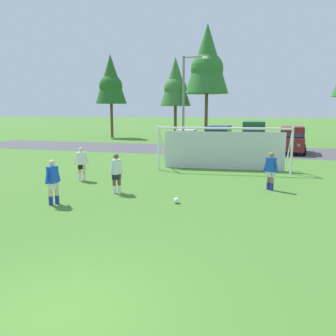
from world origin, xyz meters
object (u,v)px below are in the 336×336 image
object	(u,v)px
parked_car_slot_far_left	(186,139)
parked_car_slot_left	(218,138)
player_winger_left	(81,164)
player_defender_far	(271,171)
player_striker_near	(53,182)
player_winger_right	(116,173)
soccer_goal	(223,148)
street_lamp	(186,105)
parked_car_slot_center_left	(253,135)
soccer_ball	(177,200)
parked_car_slot_center	(292,140)

from	to	relation	value
parked_car_slot_far_left	parked_car_slot_left	bearing A→B (deg)	-29.64
player_winger_left	parked_car_slot_left	world-z (taller)	parked_car_slot_left
player_defender_far	player_striker_near	bearing A→B (deg)	-148.26
player_winger_right	parked_car_slot_left	world-z (taller)	parked_car_slot_left
soccer_goal	parked_car_slot_left	world-z (taller)	soccer_goal
parked_car_slot_far_left	player_defender_far	bearing A→B (deg)	-64.93
player_winger_left	parked_car_slot_far_left	distance (m)	16.71
street_lamp	soccer_goal	bearing A→B (deg)	-58.51
player_striker_near	parked_car_slot_center_left	world-z (taller)	parked_car_slot_center_left
parked_car_slot_left	street_lamp	distance (m)	4.93
parked_car_slot_far_left	parked_car_slot_left	size ratio (longest dim) A/B	0.91
player_winger_right	player_defender_far	bearing A→B (deg)	21.25
player_winger_left	parked_car_slot_center_left	distance (m)	17.92
player_winger_right	parked_car_slot_left	size ratio (longest dim) A/B	0.35
soccer_ball	player_winger_left	xyz separation A→B (m)	(-5.55, 2.81, 0.71)
player_striker_near	parked_car_slot_center_left	bearing A→B (deg)	73.55
soccer_goal	parked_car_slot_left	bearing A→B (deg)	99.78
soccer_ball	parked_car_slot_center	size ratio (longest dim) A/B	0.05
parked_car_slot_far_left	parked_car_slot_left	world-z (taller)	parked_car_slot_left
soccer_ball	street_lamp	distance (m)	14.88
player_defender_far	street_lamp	world-z (taller)	street_lamp
parked_car_slot_center_left	street_lamp	distance (m)	7.47
player_defender_far	player_winger_left	size ratio (longest dim) A/B	1.00
parked_car_slot_far_left	soccer_ball	bearing A→B (deg)	-77.58
parked_car_slot_center_left	parked_car_slot_center	size ratio (longest dim) A/B	1.03
player_winger_left	parked_car_slot_center	world-z (taller)	parked_car_slot_center
soccer_goal	parked_car_slot_far_left	size ratio (longest dim) A/B	1.77
parked_car_slot_far_left	soccer_goal	bearing A→B (deg)	-66.69
parked_car_slot_far_left	parked_car_slot_center_left	xyz separation A→B (m)	(6.11, -0.34, 0.47)
parked_car_slot_far_left	street_lamp	world-z (taller)	street_lamp
parked_car_slot_center	street_lamp	world-z (taller)	street_lamp
parked_car_slot_far_left	street_lamp	xyz separation A→B (m)	(1.23, -5.40, 2.99)
player_defender_far	player_winger_left	world-z (taller)	same
parked_car_slot_center_left	street_lamp	world-z (taller)	street_lamp
parked_car_slot_left	street_lamp	bearing A→B (deg)	-120.20
player_defender_far	parked_car_slot_center_left	size ratio (longest dim) A/B	0.33
player_winger_left	parked_car_slot_center	size ratio (longest dim) A/B	0.35
player_winger_left	parked_car_slot_center	xyz separation A→B (m)	(10.55, 15.06, 0.29)
player_winger_right	parked_car_slot_far_left	distance (m)	18.64
soccer_ball	parked_car_slot_center	xyz separation A→B (m)	(5.00, 17.87, 1.00)
player_striker_near	parked_car_slot_far_left	bearing A→B (deg)	90.13
soccer_goal	player_defender_far	distance (m)	5.46
soccer_goal	player_winger_right	distance (m)	7.93
parked_car_slot_center_left	player_winger_right	bearing A→B (deg)	-104.23
soccer_ball	parked_car_slot_center	world-z (taller)	parked_car_slot_center
player_winger_left	parked_car_slot_far_left	xyz separation A→B (m)	(1.26, 16.66, 0.05)
player_defender_far	parked_car_slot_far_left	bearing A→B (deg)	115.07
player_winger_left	soccer_goal	bearing A→B (deg)	40.00
soccer_goal	player_striker_near	size ratio (longest dim) A/B	4.61
player_winger_left	street_lamp	world-z (taller)	street_lamp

